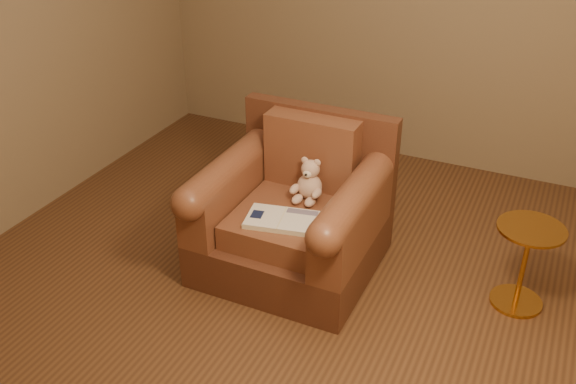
% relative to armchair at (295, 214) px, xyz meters
% --- Properties ---
extents(floor, '(4.00, 4.00, 0.00)m').
position_rel_armchair_xyz_m(floor, '(0.15, -0.30, -0.34)').
color(floor, brown).
rests_on(floor, ground).
extents(armchair, '(0.97, 0.92, 0.87)m').
position_rel_armchair_xyz_m(armchair, '(0.00, 0.00, 0.00)').
color(armchair, '#542C1C').
rests_on(armchair, floor).
extents(teddy_bear, '(0.19, 0.21, 0.26)m').
position_rel_armchair_xyz_m(teddy_bear, '(0.05, 0.08, 0.17)').
color(teddy_bear, '#D2A993').
rests_on(teddy_bear, armchair).
extents(guidebook, '(0.43, 0.31, 0.03)m').
position_rel_armchair_xyz_m(guidebook, '(0.02, -0.22, 0.09)').
color(guidebook, beige).
rests_on(guidebook, armchair).
extents(side_table, '(0.35, 0.35, 0.50)m').
position_rel_armchair_xyz_m(side_table, '(1.28, 0.16, -0.07)').
color(side_table, '#C08334').
rests_on(side_table, floor).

